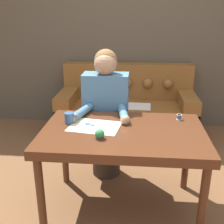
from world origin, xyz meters
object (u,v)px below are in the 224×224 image
dining_table (123,139)px  mug (70,118)px  scissors (91,125)px  person (106,115)px  pin_cushion (100,134)px  couch (127,111)px  thread_spool (179,117)px

dining_table → mug: bearing=167.4°
scissors → person: bearing=81.7°
mug → dining_table: bearing=-12.6°
dining_table → pin_cushion: (-0.16, -0.17, 0.11)m
dining_table → mug: size_ratio=11.10×
couch → scissors: size_ratio=8.39×
dining_table → scissors: scissors is taller
person → scissors: (-0.07, -0.46, 0.08)m
mug → thread_spool: mug is taller
dining_table → person: 0.56m
thread_spool → dining_table: bearing=-150.3°
scissors → mug: mug is taller
dining_table → thread_spool: thread_spool is taller
mug → scissors: bearing=-9.6°
scissors → mug: size_ratio=1.82×
person → pin_cushion: size_ratio=17.64×
couch → person: 1.08m
scissors → pin_cushion: pin_cushion is taller
person → scissors: 0.47m
pin_cushion → mug: bearing=136.7°
thread_spool → mug: bearing=-169.7°
thread_spool → scissors: bearing=-164.9°
dining_table → pin_cushion: pin_cushion is taller
dining_table → person: (-0.19, 0.53, -0.00)m
couch → pin_cushion: size_ratio=24.17×
couch → person: person is taller
couch → scissors: (-0.23, -1.48, 0.40)m
dining_table → mug: 0.46m
thread_spool → pin_cushion: bearing=-145.3°
pin_cushion → thread_spool: bearing=34.7°
mug → pin_cushion: bearing=-43.3°
couch → thread_spool: 1.44m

